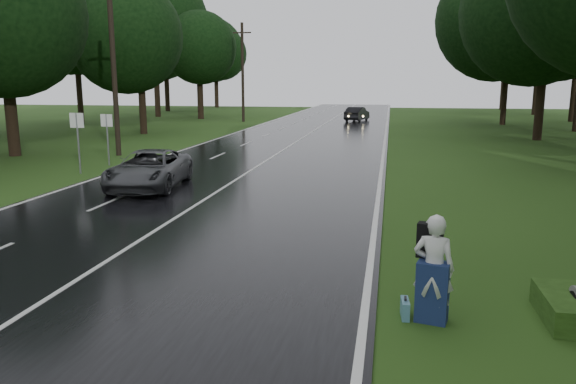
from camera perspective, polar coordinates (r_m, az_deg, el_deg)
name	(u,v)px	position (r m, az deg, el deg)	size (l,w,h in m)	color
ground	(42,304)	(11.19, -24.05, -10.54)	(160.00, 160.00, 0.00)	#284A16
road	(272,158)	(29.40, -1.66, 3.58)	(12.00, 140.00, 0.04)	black
lane_center	(272,157)	(29.39, -1.66, 3.63)	(0.12, 140.00, 0.01)	silver
grey_car	(149,169)	(21.47, -14.14, 2.30)	(2.32, 5.04, 1.40)	#494A4E
far_car	(357,114)	(57.10, 7.14, 8.00)	(1.51, 4.33, 1.43)	black
hitchhiker	(433,272)	(9.60, 14.74, -8.00)	(0.76, 0.72, 1.86)	silver
suitcase	(405,309)	(9.88, 11.98, -11.68)	(0.13, 0.44, 0.31)	teal
utility_pole_mid	(119,155)	(31.80, -17.05, 3.64)	(1.80, 0.28, 9.91)	black
utility_pole_far	(243,122)	(56.41, -4.62, 7.24)	(1.80, 0.28, 9.65)	black
road_sign_a	(81,174)	(25.94, -20.61, 1.77)	(0.64, 0.10, 2.66)	white
road_sign_b	(109,165)	(28.13, -17.95, 2.64)	(0.59, 0.10, 2.46)	white
tree_left_d	(15,156)	(33.70, -26.32, 3.37)	(8.02, 8.02, 12.53)	black
tree_left_e	(144,134)	(44.49, -14.64, 5.83)	(7.88, 7.88, 12.32)	black
tree_left_f	(201,119)	(61.30, -8.97, 7.47)	(8.80, 8.80, 13.75)	black
tree_right_e	(537,140)	(42.17, 24.28, 4.91)	(9.32, 9.32, 14.57)	black
tree_right_f	(502,125)	(56.09, 21.23, 6.49)	(10.22, 10.22, 15.97)	black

